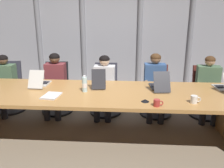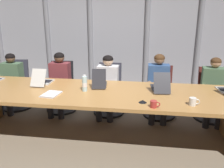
% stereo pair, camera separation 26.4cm
% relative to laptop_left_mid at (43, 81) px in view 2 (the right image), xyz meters
% --- Properties ---
extents(ground_plane, '(13.97, 13.97, 0.00)m').
position_rel_laptop_left_mid_xyz_m(ground_plane, '(0.98, -0.25, -0.81)').
color(ground_plane, '#7F705B').
extents(conference_table, '(4.48, 1.21, 0.76)m').
position_rel_laptop_left_mid_xyz_m(conference_table, '(0.98, -0.25, -0.19)').
color(conference_table, '#B77F42').
rests_on(conference_table, ground_plane).
extents(curtain_backdrop, '(6.99, 0.17, 3.00)m').
position_rel_laptop_left_mid_xyz_m(curtain_backdrop, '(0.98, 2.04, 0.68)').
color(curtain_backdrop, '#9999A0').
rests_on(curtain_backdrop, ground_plane).
extents(laptop_left_mid, '(0.25, 0.46, 0.28)m').
position_rel_laptop_left_mid_xyz_m(laptop_left_mid, '(0.00, 0.00, 0.00)').
color(laptop_left_mid, beige).
rests_on(laptop_left_mid, conference_table).
extents(laptop_center, '(0.26, 0.44, 0.31)m').
position_rel_laptop_left_mid_xyz_m(laptop_center, '(0.95, -0.00, 0.01)').
color(laptop_center, '#2D2D33').
rests_on(laptop_center, conference_table).
extents(laptop_right_mid, '(0.29, 0.51, 0.30)m').
position_rel_laptop_left_mid_xyz_m(laptop_right_mid, '(1.90, -0.04, 0.00)').
color(laptop_right_mid, '#2D2D33').
rests_on(laptop_right_mid, conference_table).
extents(office_chair_left_end, '(0.60, 0.61, 0.95)m').
position_rel_laptop_left_mid_xyz_m(office_chair_left_end, '(-0.92, 0.75, -0.46)').
color(office_chair_left_end, '#2D2D38').
rests_on(office_chair_left_end, ground_plane).
extents(office_chair_left_mid, '(0.60, 0.60, 0.95)m').
position_rel_laptop_left_mid_xyz_m(office_chair_left_mid, '(0.03, 0.76, -0.46)').
color(office_chair_left_mid, black).
rests_on(office_chair_left_mid, ground_plane).
extents(office_chair_center, '(0.60, 0.60, 0.94)m').
position_rel_laptop_left_mid_xyz_m(office_chair_center, '(0.99, 0.75, -0.46)').
color(office_chair_center, '#2D2D38').
rests_on(office_chair_center, ground_plane).
extents(office_chair_right_mid, '(0.60, 0.60, 0.92)m').
position_rel_laptop_left_mid_xyz_m(office_chair_right_mid, '(1.95, 0.75, -0.46)').
color(office_chair_right_mid, '#511E19').
rests_on(office_chair_right_mid, ground_plane).
extents(office_chair_right_end, '(0.60, 0.60, 0.92)m').
position_rel_laptop_left_mid_xyz_m(office_chair_right_end, '(2.88, 0.75, -0.46)').
color(office_chair_right_end, '#511E19').
rests_on(office_chair_right_end, ground_plane).
extents(person_left_end, '(0.40, 0.55, 1.12)m').
position_rel_laptop_left_mid_xyz_m(person_left_end, '(-0.94, 0.59, -0.18)').
color(person_left_end, '#4C6B4C').
rests_on(person_left_end, ground_plane).
extents(person_left_mid, '(0.38, 0.55, 1.16)m').
position_rel_laptop_left_mid_xyz_m(person_left_mid, '(0.05, 0.59, -0.15)').
color(person_left_mid, brown).
rests_on(person_left_mid, ground_plane).
extents(person_center, '(0.39, 0.55, 1.14)m').
position_rel_laptop_left_mid_xyz_m(person_center, '(0.97, 0.59, -0.17)').
color(person_center, silver).
rests_on(person_center, ground_plane).
extents(person_right_mid, '(0.39, 0.55, 1.18)m').
position_rel_laptop_left_mid_xyz_m(person_right_mid, '(1.90, 0.60, -0.14)').
color(person_right_mid, '#335184').
rests_on(person_right_mid, ground_plane).
extents(person_right_end, '(0.45, 0.57, 1.15)m').
position_rel_laptop_left_mid_xyz_m(person_right_end, '(2.85, 0.60, -0.16)').
color(person_right_end, '#4C6B4C').
rests_on(person_right_end, ground_plane).
extents(water_bottle_primary, '(0.08, 0.08, 0.25)m').
position_rel_laptop_left_mid_xyz_m(water_bottle_primary, '(0.77, -0.26, 0.06)').
color(water_bottle_primary, silver).
rests_on(water_bottle_primary, conference_table).
extents(coffee_mug_near, '(0.14, 0.09, 0.10)m').
position_rel_laptop_left_mid_xyz_m(coffee_mug_near, '(2.29, -0.61, -0.00)').
color(coffee_mug_near, white).
rests_on(coffee_mug_near, conference_table).
extents(coffee_mug_far, '(0.13, 0.08, 0.09)m').
position_rel_laptop_left_mid_xyz_m(coffee_mug_far, '(1.79, -0.76, -0.01)').
color(coffee_mug_far, '#B2332D').
rests_on(coffee_mug_far, conference_table).
extents(conference_mic_left_side, '(0.11, 0.11, 0.03)m').
position_rel_laptop_left_mid_xyz_m(conference_mic_left_side, '(1.65, -0.61, -0.04)').
color(conference_mic_left_side, black).
rests_on(conference_mic_left_side, conference_table).
extents(spiral_notepad, '(0.26, 0.33, 0.03)m').
position_rel_laptop_left_mid_xyz_m(spiral_notepad, '(0.33, -0.49, -0.05)').
color(spiral_notepad, silver).
rests_on(spiral_notepad, conference_table).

